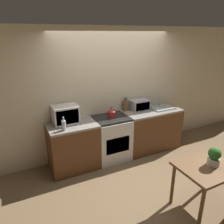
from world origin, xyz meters
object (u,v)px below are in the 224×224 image
dining_table (207,172)px  microwave (65,114)px  bottle (64,125)px  stove_range (111,138)px  kettle (112,113)px  toaster_oven (140,105)px

dining_table → microwave: bearing=126.5°
bottle → stove_range: bearing=10.7°
microwave → dining_table: size_ratio=0.57×
stove_range → microwave: bearing=171.9°
stove_range → kettle: kettle is taller
stove_range → kettle: 0.55m
microwave → bottle: 0.34m
kettle → toaster_oven: size_ratio=0.54×
stove_range → bottle: 1.14m
microwave → toaster_oven: bearing=1.0°
stove_range → dining_table: size_ratio=1.11×
stove_range → kettle: bearing=14.8°
toaster_oven → dining_table: 2.05m
kettle → toaster_oven: (0.74, 0.15, 0.02)m
dining_table → toaster_oven: bearing=85.4°
toaster_oven → stove_range: bearing=-168.7°
bottle → toaster_oven: size_ratio=0.62×
stove_range → toaster_oven: (0.76, 0.15, 0.56)m
stove_range → bottle: (-0.98, -0.18, 0.55)m
dining_table → stove_range: bearing=107.8°
toaster_oven → dining_table: (-0.16, -2.01, -0.39)m
bottle → dining_table: size_ratio=0.30×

